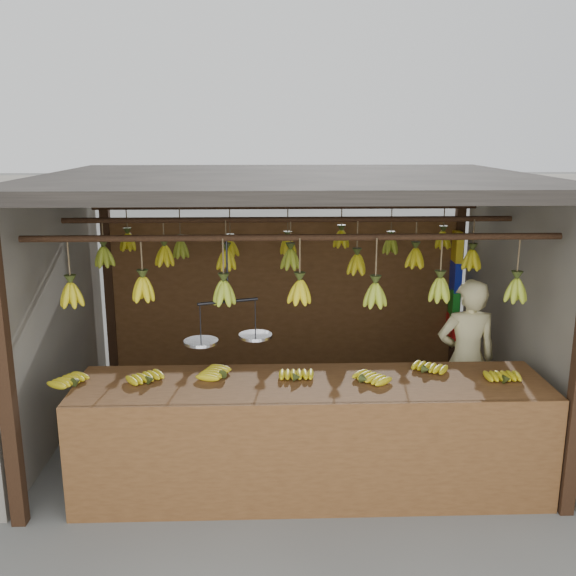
{
  "coord_description": "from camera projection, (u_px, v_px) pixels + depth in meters",
  "views": [
    {
      "loc": [
        -0.2,
        -5.68,
        2.76
      ],
      "look_at": [
        0.0,
        0.3,
        1.3
      ],
      "focal_mm": 40.0,
      "sensor_mm": 36.0,
      "label": 1
    }
  ],
  "objects": [
    {
      "name": "stall",
      "position": [
        288.0,
        218.0,
        6.02
      ],
      "size": [
        4.3,
        3.3,
        2.4
      ],
      "color": "black",
      "rests_on": "ground"
    },
    {
      "name": "vendor",
      "position": [
        466.0,
        359.0,
        5.81
      ],
      "size": [
        0.56,
        0.37,
        1.5
      ],
      "primitive_type": "imported",
      "rotation": [
        0.0,
        0.0,
        3.17
      ],
      "color": "beige",
      "rests_on": "ground"
    },
    {
      "name": "counter",
      "position": [
        312.0,
        412.0,
        4.81
      ],
      "size": [
        3.72,
        0.82,
        0.96
      ],
      "color": "brown",
      "rests_on": "ground"
    },
    {
      "name": "hanging_bananas",
      "position": [
        291.0,
        262.0,
        5.79
      ],
      "size": [
        3.52,
        2.24,
        0.39
      ],
      "color": "gold",
      "rests_on": "ground"
    },
    {
      "name": "balance_scale",
      "position": [
        229.0,
        333.0,
        4.88
      ],
      "size": [
        0.66,
        0.38,
        0.79
      ],
      "color": "black",
      "rests_on": "ground"
    },
    {
      "name": "bag_bundles",
      "position": [
        455.0,
        289.0,
        7.3
      ],
      "size": [
        0.08,
        0.26,
        1.3
      ],
      "color": "yellow",
      "rests_on": "ground"
    },
    {
      "name": "ground",
      "position": [
        289.0,
        426.0,
        6.17
      ],
      "size": [
        80.0,
        80.0,
        0.0
      ],
      "primitive_type": "plane",
      "color": "#5B5B57"
    }
  ]
}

